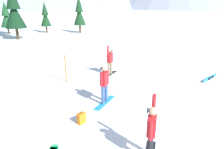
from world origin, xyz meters
name	(u,v)px	position (x,y,z in m)	size (l,w,h in m)	color
ground_plane	(197,132)	(0.00, 0.00, 0.00)	(800.00, 800.00, 0.00)	white
snowboarder_foreground	(151,131)	(-2.18, -0.82, 0.92)	(0.97, 1.50, 1.96)	black
snowboarder_midground	(104,84)	(-2.84, 2.95, 0.95)	(1.21, 1.41, 1.79)	#1E8CD8
snowboarder_background	(110,61)	(-1.78, 6.82, 0.91)	(1.16, 1.32, 1.95)	black
loose_snowboard_near_right	(210,78)	(3.97, 4.56, 0.13)	(1.57, 0.95, 0.25)	#1E8CD8
backpack_orange	(81,118)	(-4.03, 1.48, 0.21)	(0.38, 0.37, 0.47)	orange
trail_marker_pole	(66,69)	(-4.55, 6.02, 0.83)	(0.06, 0.06, 1.66)	orange
pine_tree_leaning	(45,16)	(-7.44, 28.69, 2.53)	(1.61, 1.61, 4.65)	#472D19
pine_tree_twin	(6,17)	(-13.00, 28.45, 2.55)	(1.86, 1.86, 4.67)	#472D19
pine_tree_slender	(79,13)	(-2.27, 27.37, 3.02)	(1.85, 1.85, 5.54)	#472D19
pine_tree_tall	(14,10)	(-10.56, 22.84, 3.57)	(2.55, 2.55, 6.55)	#472D19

